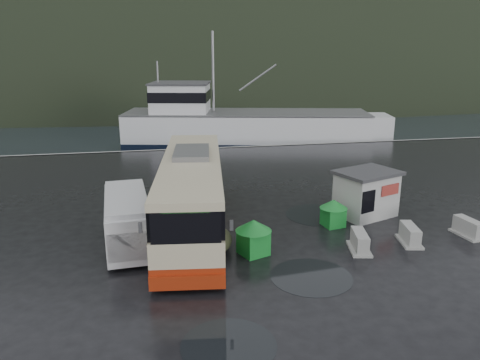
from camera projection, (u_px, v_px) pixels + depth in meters
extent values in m
plane|color=black|center=(234.00, 239.00, 21.26)|extent=(160.00, 160.00, 0.00)
cube|color=black|center=(162.00, 80.00, 125.14)|extent=(300.00, 180.00, 0.02)
cube|color=#999993|center=(193.00, 149.00, 40.15)|extent=(160.00, 0.60, 1.50)
ellipsoid|color=black|center=(172.00, 63.00, 259.16)|extent=(780.00, 540.00, 570.00)
cylinder|color=black|center=(311.00, 277.00, 17.81)|extent=(3.16, 3.16, 0.01)
cylinder|color=black|center=(229.00, 345.00, 13.70)|extent=(2.86, 2.86, 0.01)
cylinder|color=black|center=(319.00, 215.00, 24.39)|extent=(3.47, 3.47, 0.01)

